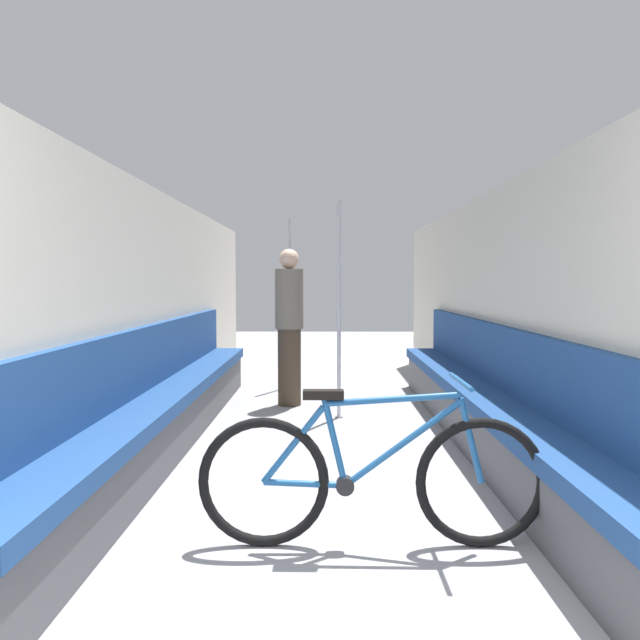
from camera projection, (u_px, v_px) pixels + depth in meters
wall_left at (133, 316)px, 4.80m from camera, size 0.10×10.38×2.10m
wall_right at (517, 316)px, 4.78m from camera, size 0.10×10.38×2.10m
bench_seat_row_left at (165, 407)px, 4.89m from camera, size 0.40×5.84×0.97m
bench_seat_row_right at (484, 408)px, 4.87m from camera, size 0.40×5.84×0.97m
bicycle at (371, 478)px, 3.07m from camera, size 1.72×0.46×0.84m
grab_pole_near at (339, 313)px, 5.96m from camera, size 0.08×0.08×2.08m
grab_pole_far at (289, 306)px, 7.69m from camera, size 0.08×0.08×2.08m
passenger_standing at (289, 325)px, 6.58m from camera, size 0.30×0.30×1.65m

